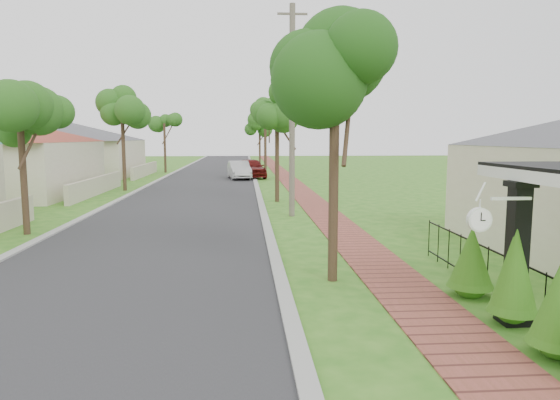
{
  "coord_description": "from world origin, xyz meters",
  "views": [
    {
      "loc": [
        -0.15,
        -9.14,
        3.25
      ],
      "look_at": [
        0.84,
        4.74,
        1.5
      ],
      "focal_mm": 32.0,
      "sensor_mm": 36.0,
      "label": 1
    }
  ],
  "objects_px": {
    "parked_car_white": "(239,170)",
    "station_clock": "(482,218)",
    "utility_pole": "(292,111)",
    "near_tree": "(335,72)",
    "porch_post": "(516,261)",
    "parked_car_red": "(251,168)"
  },
  "relations": [
    {
      "from": "parked_car_red",
      "to": "utility_pole",
      "type": "xyz_separation_m",
      "value": [
        1.4,
        -19.97,
        3.53
      ]
    },
    {
      "from": "porch_post",
      "to": "parked_car_red",
      "type": "relative_size",
      "value": 0.55
    },
    {
      "from": "parked_car_white",
      "to": "near_tree",
      "type": "distance_m",
      "value": 28.64
    },
    {
      "from": "parked_car_white",
      "to": "station_clock",
      "type": "distance_m",
      "value": 31.8
    },
    {
      "from": "parked_car_white",
      "to": "station_clock",
      "type": "xyz_separation_m",
      "value": [
        4.26,
        -31.49,
        1.25
      ]
    },
    {
      "from": "parked_car_white",
      "to": "utility_pole",
      "type": "distance_m",
      "value": 19.31
    },
    {
      "from": "utility_pole",
      "to": "parked_car_red",
      "type": "bearing_deg",
      "value": 94.02
    },
    {
      "from": "porch_post",
      "to": "near_tree",
      "type": "height_order",
      "value": "near_tree"
    },
    {
      "from": "parked_car_white",
      "to": "porch_post",
      "type": "bearing_deg",
      "value": -88.56
    },
    {
      "from": "near_tree",
      "to": "parked_car_white",
      "type": "bearing_deg",
      "value": 94.85
    },
    {
      "from": "parked_car_red",
      "to": "station_clock",
      "type": "distance_m",
      "value": 32.82
    },
    {
      "from": "near_tree",
      "to": "station_clock",
      "type": "distance_m",
      "value": 4.6
    },
    {
      "from": "utility_pole",
      "to": "station_clock",
      "type": "distance_m",
      "value": 13.02
    },
    {
      "from": "utility_pole",
      "to": "porch_post",
      "type": "bearing_deg",
      "value": -77.37
    },
    {
      "from": "utility_pole",
      "to": "near_tree",
      "type": "bearing_deg",
      "value": -89.8
    },
    {
      "from": "parked_car_white",
      "to": "utility_pole",
      "type": "height_order",
      "value": "utility_pole"
    },
    {
      "from": "parked_car_red",
      "to": "parked_car_white",
      "type": "relative_size",
      "value": 1.08
    },
    {
      "from": "parked_car_red",
      "to": "near_tree",
      "type": "relative_size",
      "value": 0.79
    },
    {
      "from": "parked_car_white",
      "to": "utility_pole",
      "type": "xyz_separation_m",
      "value": [
        2.37,
        -18.82,
        3.62
      ]
    },
    {
      "from": "parked_car_red",
      "to": "station_clock",
      "type": "xyz_separation_m",
      "value": [
        3.29,
        -32.63,
        1.17
      ]
    },
    {
      "from": "near_tree",
      "to": "parked_car_red",
      "type": "bearing_deg",
      "value": 92.79
    },
    {
      "from": "parked_car_red",
      "to": "parked_car_white",
      "type": "distance_m",
      "value": 1.5
    }
  ]
}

